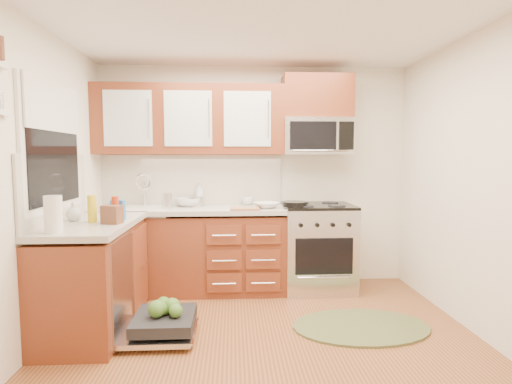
{
  "coord_description": "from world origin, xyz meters",
  "views": [
    {
      "loc": [
        -0.26,
        -2.89,
        1.47
      ],
      "look_at": [
        -0.04,
        0.85,
        1.14
      ],
      "focal_mm": 28.0,
      "sensor_mm": 36.0,
      "label": 1
    }
  ],
  "objects": [
    {
      "name": "floor",
      "position": [
        0.0,
        0.0,
        0.0
      ],
      "size": [
        3.5,
        3.5,
        0.0
      ],
      "primitive_type": "plane",
      "color": "brown",
      "rests_on": "ground"
    },
    {
      "name": "ceiling",
      "position": [
        0.0,
        0.0,
        2.5
      ],
      "size": [
        3.5,
        3.5,
        0.0
      ],
      "primitive_type": "plane",
      "rotation": [
        3.14,
        0.0,
        0.0
      ],
      "color": "white",
      "rests_on": "ground"
    },
    {
      "name": "wall_back",
      "position": [
        0.0,
        1.75,
        1.25
      ],
      "size": [
        3.5,
        0.04,
        2.5
      ],
      "primitive_type": "cube",
      "color": "silver",
      "rests_on": "ground"
    },
    {
      "name": "wall_front",
      "position": [
        0.0,
        -1.75,
        1.25
      ],
      "size": [
        3.5,
        0.04,
        2.5
      ],
      "primitive_type": "cube",
      "color": "silver",
      "rests_on": "ground"
    },
    {
      "name": "wall_left",
      "position": [
        -1.75,
        0.0,
        1.25
      ],
      "size": [
        0.04,
        3.5,
        2.5
      ],
      "primitive_type": "cube",
      "color": "silver",
      "rests_on": "ground"
    },
    {
      "name": "wall_right",
      "position": [
        1.75,
        0.0,
        1.25
      ],
      "size": [
        0.04,
        3.5,
        2.5
      ],
      "primitive_type": "cube",
      "color": "silver",
      "rests_on": "ground"
    },
    {
      "name": "base_cabinet_back",
      "position": [
        -0.73,
        1.45,
        0.42
      ],
      "size": [
        2.05,
        0.6,
        0.85
      ],
      "primitive_type": "cube",
      "color": "#662E16",
      "rests_on": "ground"
    },
    {
      "name": "base_cabinet_left",
      "position": [
        -1.45,
        0.52,
        0.42
      ],
      "size": [
        0.6,
        1.25,
        0.85
      ],
      "primitive_type": "cube",
      "color": "#662E16",
      "rests_on": "ground"
    },
    {
      "name": "countertop_back",
      "position": [
        -0.72,
        1.44,
        0.9
      ],
      "size": [
        2.07,
        0.64,
        0.05
      ],
      "primitive_type": "cube",
      "color": "beige",
      "rests_on": "base_cabinet_back"
    },
    {
      "name": "countertop_left",
      "position": [
        -1.44,
        0.53,
        0.9
      ],
      "size": [
        0.64,
        1.27,
        0.05
      ],
      "primitive_type": "cube",
      "color": "beige",
      "rests_on": "base_cabinet_left"
    },
    {
      "name": "backsplash_back",
      "position": [
        -0.73,
        1.74,
        1.21
      ],
      "size": [
        2.05,
        0.02,
        0.57
      ],
      "primitive_type": "cube",
      "color": "beige",
      "rests_on": "ground"
    },
    {
      "name": "backsplash_left",
      "position": [
        -1.74,
        0.52,
        1.21
      ],
      "size": [
        0.02,
        1.25,
        0.57
      ],
      "primitive_type": "cube",
      "color": "beige",
      "rests_on": "ground"
    },
    {
      "name": "upper_cabinets",
      "position": [
        -0.73,
        1.57,
        1.88
      ],
      "size": [
        2.05,
        0.35,
        0.75
      ],
      "primitive_type": null,
      "color": "#662E16",
      "rests_on": "ground"
    },
    {
      "name": "cabinet_over_mw",
      "position": [
        0.68,
        1.57,
        2.13
      ],
      "size": [
        0.76,
        0.35,
        0.47
      ],
      "primitive_type": "cube",
      "color": "#662E16",
      "rests_on": "ground"
    },
    {
      "name": "range",
      "position": [
        0.68,
        1.43,
        0.47
      ],
      "size": [
        0.76,
        0.64,
        0.95
      ],
      "primitive_type": null,
      "color": "silver",
      "rests_on": "ground"
    },
    {
      "name": "microwave",
      "position": [
        0.68,
        1.55,
        1.7
      ],
      "size": [
        0.76,
        0.38,
        0.4
      ],
      "primitive_type": null,
      "color": "silver",
      "rests_on": "ground"
    },
    {
      "name": "sink",
      "position": [
        -1.25,
        1.42,
        0.8
      ],
      "size": [
        0.62,
        0.5,
        0.26
      ],
      "primitive_type": null,
      "color": "white",
      "rests_on": "ground"
    },
    {
      "name": "dishwasher",
      "position": [
        -0.86,
        0.3,
        0.1
      ],
      "size": [
        0.7,
        0.6,
        0.2
      ],
      "primitive_type": null,
      "color": "silver",
      "rests_on": "ground"
    },
    {
      "name": "window",
      "position": [
        -1.74,
        0.5,
        1.55
      ],
      "size": [
        0.03,
        1.05,
        1.05
      ],
      "primitive_type": null,
      "color": "white",
      "rests_on": "ground"
    },
    {
      "name": "window_blind",
      "position": [
        -1.71,
        0.5,
        1.88
      ],
      "size": [
        0.02,
        0.96,
        0.4
      ],
      "primitive_type": "cube",
      "color": "white",
      "rests_on": "ground"
    },
    {
      "name": "rug",
      "position": [
        0.84,
        0.39,
        0.01
      ],
      "size": [
        1.22,
        0.82,
        0.02
      ],
      "primitive_type": null,
      "rotation": [
        0.0,
        0.0,
        -0.04
      ],
      "color": "brown",
      "rests_on": "ground"
    },
    {
      "name": "skillet",
      "position": [
        0.4,
        1.3,
        0.97
      ],
      "size": [
        0.33,
        0.33,
        0.05
      ],
      "primitive_type": "cylinder",
      "rotation": [
        0.0,
        0.0,
        0.29
      ],
      "color": "black",
      "rests_on": "range"
    },
    {
      "name": "stock_pot",
      "position": [
        -0.67,
        1.58,
        0.98
      ],
      "size": [
        0.24,
        0.24,
        0.11
      ],
      "primitive_type": "cylinder",
      "rotation": [
        0.0,
        0.0,
        0.42
      ],
      "color": "silver",
      "rests_on": "countertop_back"
    },
    {
      "name": "cutting_board",
      "position": [
        -0.14,
        1.22,
        0.94
      ],
      "size": [
        0.3,
        0.2,
        0.02
      ],
      "primitive_type": "cube",
      "rotation": [
        0.0,
        0.0,
        0.01
      ],
      "color": "#9F6A48",
      "rests_on": "countertop_back"
    },
    {
      "name": "canister",
      "position": [
        -0.95,
        1.34,
        1.01
      ],
      "size": [
        0.13,
        0.13,
        0.17
      ],
      "primitive_type": "cylinder",
      "rotation": [
        0.0,
        0.0,
        -0.34
      ],
      "color": "silver",
      "rests_on": "countertop_back"
    },
    {
      "name": "paper_towel_roll",
      "position": [
        -1.55,
        0.04,
        1.06
      ],
      "size": [
        0.15,
        0.15,
        0.27
      ],
      "primitive_type": "cylinder",
      "rotation": [
        0.0,
        0.0,
        0.21
      ],
      "color": "white",
      "rests_on": "countertop_left"
    },
    {
      "name": "mustard_bottle",
      "position": [
        -1.44,
        0.5,
        1.04
      ],
      "size": [
        0.08,
        0.08,
        0.23
      ],
      "primitive_type": "cylinder",
      "rotation": [
        0.0,
        0.0,
        -0.15
      ],
      "color": "yellow",
      "rests_on": "countertop_left"
    },
    {
      "name": "red_bottle",
      "position": [
        -1.25,
        0.52,
        1.03
      ],
      "size": [
        0.07,
        0.07,
        0.22
      ],
      "primitive_type": "cylinder",
      "rotation": [
        0.0,
        0.0,
        -0.18
      ],
      "color": "#B52E0F",
      "rests_on": "countertop_left"
    },
    {
      "name": "wooden_box",
      "position": [
        -1.25,
        0.42,
        1.0
      ],
      "size": [
        0.18,
        0.15,
        0.15
      ],
      "primitive_type": "cube",
      "rotation": [
        0.0,
        0.0,
        -0.31
      ],
      "color": "brown",
      "rests_on": "countertop_left"
    },
    {
      "name": "blue_carton",
      "position": [
        -1.25,
        0.6,
        1.01
      ],
      "size": [
        0.12,
        0.08,
        0.17
      ],
      "primitive_type": "cube",
      "rotation": [
        0.0,
        0.0,
        -0.13
      ],
      "color": "#2565B0",
      "rests_on": "countertop_left"
    },
    {
      "name": "bowl_a",
      "position": [
        0.1,
        1.35,
        0.96
      ],
      "size": [
        0.34,
        0.34,
        0.06
      ],
      "primitive_type": "imported",
      "rotation": [
        0.0,
        0.0,
        0.43
      ],
      "color": "#999999",
      "rests_on": "countertop_back"
    },
    {
      "name": "bowl_b",
      "position": [
        -0.76,
        1.56,
        0.97
      ],
      "size": [
        0.3,
        0.3,
        0.09
      ],
      "primitive_type": "imported",
      "rotation": [
        0.0,
        0.0,
        0.02
      ],
      "color": "#999999",
      "rests_on": "countertop_back"
    },
    {
      "name": "cup",
      "position": [
        -0.09,
        1.63,
        0.97
      ],
      "size": [
        0.13,
        0.13,
        0.1
      ],
      "primitive_type": "imported",
      "rotation": [
        0.0,
        0.0,
        -0.09
      ],
      "color": "#999999",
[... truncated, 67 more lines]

